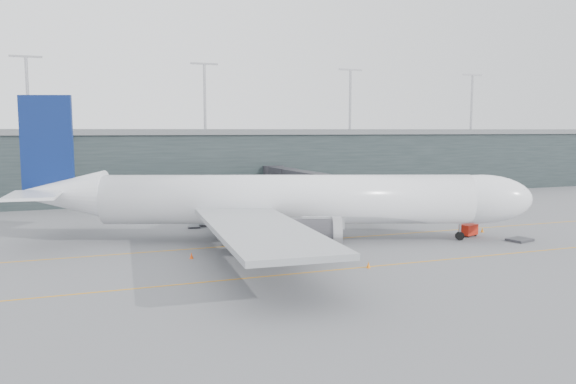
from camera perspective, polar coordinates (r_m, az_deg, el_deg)
name	(u,v)px	position (r m, az deg, el deg)	size (l,w,h in m)	color
ground	(243,239)	(77.91, -4.63, -4.80)	(320.00, 320.00, 0.00)	slate
taxiline_a	(251,245)	(74.13, -3.80, -5.36)	(160.00, 0.25, 0.02)	orange
taxiline_b	(294,274)	(59.34, 0.59, -8.30)	(160.00, 0.25, 0.02)	orange
taxiline_lead_main	(240,216)	(98.21, -4.94, -2.48)	(0.25, 60.00, 0.02)	orange
terminal	(176,162)	(133.47, -11.34, 3.02)	(240.00, 36.00, 29.00)	#1E2829
main_aircraft	(284,201)	(75.81, -0.42, -0.88)	(67.77, 62.50, 19.59)	white
jet_bridge	(304,179)	(107.99, 1.66, 1.29)	(7.35, 48.63, 7.40)	#2A2A2F
gse_cart	(468,230)	(83.66, 17.86, -3.66)	(2.87, 2.31, 1.70)	#B71C0D
baggage_dolly	(520,240)	(82.58, 22.48, -4.50)	(3.10, 2.48, 0.31)	#323236
uld_a	(194,222)	(87.43, -9.54, -3.04)	(2.12, 1.80, 1.73)	#38383D
uld_b	(206,220)	(88.73, -8.36, -2.80)	(2.62, 2.34, 1.98)	#38383D
uld_c	(217,222)	(86.66, -7.24, -3.07)	(2.19, 1.88, 1.77)	#38383D
cone_nose	(482,230)	(87.55, 19.13, -3.66)	(0.45, 0.45, 0.72)	orange
cone_wing_stbd	(368,265)	(62.28, 8.17, -7.34)	(0.44, 0.44, 0.70)	orange
cone_wing_port	(291,220)	(91.90, 0.28, -2.83)	(0.48, 0.48, 0.76)	#E03F0C
cone_tail	(191,256)	(66.96, -9.78, -6.39)	(0.46, 0.46, 0.73)	#FD4D0E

